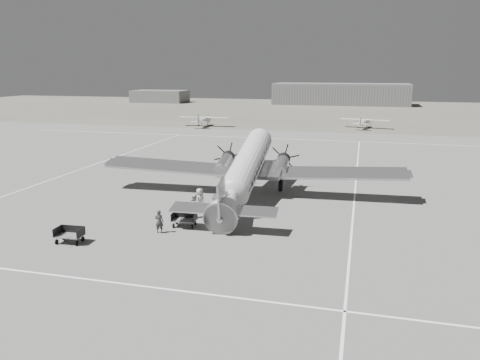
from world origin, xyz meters
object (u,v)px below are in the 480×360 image
shed_secondary (160,96)px  ramp_agent (195,206)px  light_plane_right (364,123)px  baggage_cart_far (69,235)px  light_plane_left (204,121)px  baggage_cart_near (184,220)px  passenger (200,200)px  hangar_main (340,94)px  dc3_airliner (246,170)px  ground_crew (159,221)px

shed_secondary → ramp_agent: (55.48, -117.52, -1.08)m
light_plane_right → baggage_cart_far: size_ratio=5.19×
light_plane_left → light_plane_right: light_plane_left is taller
baggage_cart_near → passenger: passenger is taller
hangar_main → light_plane_left: (-22.77, -67.37, -2.25)m
light_plane_left → ramp_agent: light_plane_left is taller
dc3_airliner → baggage_cart_far: dc3_airliner is taller
light_plane_right → passenger: 59.96m
dc3_airliner → ramp_agent: 6.59m
baggage_cart_far → ramp_agent: size_ratio=0.98×
hangar_main → dc3_airliner: hangar_main is taller
ground_crew → dc3_airliner: bearing=-117.8°
ramp_agent → dc3_airliner: bearing=-28.0°
dc3_airliner → passenger: (-2.59, -4.48, -1.63)m
light_plane_left → passenger: bearing=-73.8°
light_plane_right → ramp_agent: size_ratio=5.07×
light_plane_right → ramp_agent: light_plane_right is taller
ramp_agent → passenger: passenger is taller
light_plane_left → baggage_cart_far: size_ratio=5.60×
ramp_agent → hangar_main: bearing=-7.2°
baggage_cart_near → baggage_cart_far: baggage_cart_far is taller
hangar_main → dc3_airliner: (-2.04, -116.65, -0.69)m
light_plane_right → ground_crew: size_ratio=5.78×
baggage_cart_near → hangar_main: bearing=83.2°
hangar_main → light_plane_right: 62.95m
shed_secondary → light_plane_right: bearing=-40.3°
baggage_cart_far → passenger: 10.26m
shed_secondary → light_plane_right: 88.75m
light_plane_left → passenger: 56.74m
baggage_cart_far → ramp_agent: 9.24m
hangar_main → light_plane_right: size_ratio=4.48×
shed_secondary → light_plane_right: (67.65, -57.44, -1.03)m
shed_secondary → baggage_cart_far: shed_secondary is taller
light_plane_left → shed_secondary: bearing=118.3°
shed_secondary → baggage_cart_near: (55.42, -119.60, -1.49)m
dc3_airliner → light_plane_right: bearing=76.8°
baggage_cart_far → ramp_agent: (6.06, 6.96, 0.41)m
light_plane_right → baggage_cart_far: (-18.22, -67.04, -0.46)m
light_plane_left → ground_crew: size_ratio=6.23×
hangar_main → ramp_agent: bearing=-92.1°
light_plane_right → passenger: passenger is taller
light_plane_left → ground_crew: light_plane_left is taller
passenger → light_plane_left: bearing=36.7°
shed_secondary → passenger: bearing=-64.5°
light_plane_right → ramp_agent: 61.30m
ground_crew → shed_secondary: bearing=-72.6°
passenger → shed_secondary: bearing=43.6°
light_plane_right → passenger: size_ratio=4.81×
dc3_airliner → shed_secondary: bearing=114.4°
hangar_main → baggage_cart_near: size_ratio=23.48×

